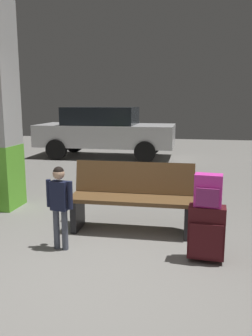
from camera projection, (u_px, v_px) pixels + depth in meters
ground_plane at (143, 186)px, 7.20m from camera, size 18.00×18.00×0.10m
bench at (132, 198)px, 4.55m from camera, size 1.61×0.56×0.89m
suitcase at (206, 232)px, 3.68m from camera, size 0.39×0.25×0.60m
backpack_bright at (208, 191)px, 3.59m from camera, size 0.29×0.22×0.34m
child at (60, 199)px, 3.93m from camera, size 0.33×0.21×0.97m
parked_car_far at (105, 131)px, 10.60m from camera, size 4.12×1.83×1.51m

